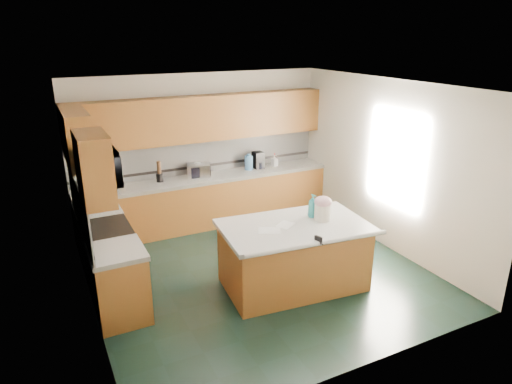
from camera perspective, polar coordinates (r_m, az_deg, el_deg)
floor at (r=6.85m, az=0.19°, el=-9.94°), size 4.60×4.60×0.00m
ceiling at (r=6.01m, az=0.21°, el=13.12°), size 4.60×4.60×0.00m
wall_back at (r=8.36m, az=-6.99°, el=5.35°), size 4.60×0.04×2.70m
wall_front at (r=4.51m, az=13.68°, el=-7.62°), size 4.60×0.04×2.70m
wall_left at (r=5.71m, az=-21.10°, el=-2.53°), size 0.04×4.60×2.70m
wall_right at (r=7.59m, az=16.08°, el=3.28°), size 0.04×4.60×2.70m
back_base_cab at (r=8.34m, az=-5.99°, el=-1.26°), size 4.60×0.60×0.86m
back_countertop at (r=8.19m, az=-6.10°, el=1.75°), size 4.60×0.64×0.06m
back_upper_cab at (r=8.07m, az=-6.71°, el=9.14°), size 4.60×0.33×0.78m
back_backsplash at (r=8.36m, az=-6.89°, el=4.54°), size 4.60×0.02×0.63m
back_accent_band at (r=8.40m, az=-6.82°, el=3.25°), size 4.60×0.01×0.05m
left_base_cab_rear at (r=7.28m, az=-18.88°, el=-5.44°), size 0.60×0.82×0.86m
left_counter_rear at (r=7.10m, az=-19.28°, el=-2.07°), size 0.64×0.82×0.06m
left_base_cab_front at (r=5.92m, az=-16.62°, el=-11.15°), size 0.60×0.72×0.86m
left_counter_front at (r=5.70m, az=-17.07°, el=-7.16°), size 0.64×0.72×0.06m
left_backsplash at (r=6.27m, az=-21.25°, el=-1.76°), size 0.02×2.30×0.63m
left_accent_band at (r=6.34m, az=-20.98°, el=-3.40°), size 0.01×2.30×0.05m
left_upper_cab_rear at (r=6.93m, az=-21.50°, el=6.25°), size 0.33×1.09×0.78m
left_upper_cab_front at (r=5.32m, az=-19.60°, el=2.80°), size 0.33×0.72×0.78m
range_body at (r=6.56m, az=-17.85°, el=-8.02°), size 0.60×0.76×0.88m
range_oven_door at (r=6.61m, az=-15.32°, el=-7.91°), size 0.02×0.68×0.55m
range_cooktop at (r=6.37m, az=-18.27°, el=-4.33°), size 0.62×0.78×0.04m
range_handle at (r=6.46m, az=-15.36°, el=-4.86°), size 0.02×0.66×0.02m
range_backguard at (r=6.30m, az=-20.71°, el=-3.70°), size 0.06×0.76×0.18m
microwave at (r=6.10m, az=-19.08°, el=2.86°), size 0.50×0.73×0.41m
island_base at (r=6.35m, az=4.71°, el=-8.14°), size 1.95×1.24×0.86m
island_top at (r=6.15m, az=4.83°, el=-4.33°), size 2.06×1.35×0.06m
island_bullnose at (r=5.71m, az=7.85°, el=-6.41°), size 1.95×0.25×0.06m
treat_jar at (r=6.29m, az=8.30°, el=-2.49°), size 0.29×0.29×0.23m
treat_jar_lid at (r=6.23m, az=8.37°, el=-1.20°), size 0.24×0.24×0.15m
treat_jar_knob at (r=6.22m, az=8.39°, el=-0.77°), size 0.08×0.03×0.03m
treat_jar_knob_end_l at (r=6.19m, az=8.09°, el=-0.82°), size 0.04×0.04×0.04m
treat_jar_knob_end_r at (r=6.24m, az=8.69°, el=-0.71°), size 0.04×0.04×0.04m
soap_bottle_island at (r=6.35m, az=7.07°, el=-1.72°), size 0.15×0.15×0.33m
paper_sheet_a at (r=6.12m, az=3.69°, el=-4.11°), size 0.31×0.29×0.00m
paper_sheet_b at (r=5.94m, az=1.70°, el=-4.82°), size 0.36×0.32×0.00m
clamp_body at (r=5.71m, az=7.79°, el=-5.96°), size 0.06×0.11×0.09m
clamp_handle at (r=5.67m, az=8.14°, el=-6.38°), size 0.02×0.07×0.02m
knife_block at (r=7.78m, az=-19.34°, el=0.93°), size 0.16×0.19×0.26m
utensil_crock at (r=8.00m, az=-11.95°, el=1.78°), size 0.12×0.12×0.15m
utensil_bundle at (r=7.95m, az=-12.04°, el=3.03°), size 0.07×0.07×0.22m
toaster_oven at (r=8.15m, az=-7.18°, el=2.69°), size 0.47×0.39×0.23m
toaster_oven_door at (r=8.03m, az=-6.87°, el=2.46°), size 0.36×0.01×0.19m
paper_towel at (r=8.19m, az=-7.29°, el=2.84°), size 0.11×0.11×0.25m
paper_towel_base at (r=8.23m, az=-7.26°, el=2.06°), size 0.17×0.17×0.01m
water_jug at (r=8.52m, az=-0.91°, el=3.67°), size 0.16×0.16×0.26m
water_jug_neck at (r=8.48m, az=-0.92°, el=4.64°), size 0.07×0.07×0.04m
coffee_maker at (r=8.62m, az=0.27°, el=4.03°), size 0.19×0.20×0.31m
coffee_carafe at (r=8.60m, az=0.41°, el=3.37°), size 0.13×0.13×0.13m
soap_bottle_back at (r=8.75m, az=2.32°, el=3.96°), size 0.12×0.12×0.22m
soap_back_cap at (r=8.72m, az=2.33°, el=4.76°), size 0.02×0.02×0.03m
window_light_proxy at (r=7.39m, az=17.04°, el=3.97°), size 0.02×1.40×1.10m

